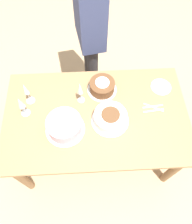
# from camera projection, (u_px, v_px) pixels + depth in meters

# --- Properties ---
(ground_plane) EXTENTS (12.00, 12.00, 0.00)m
(ground_plane) POSITION_uv_depth(u_px,v_px,m) (96.00, 147.00, 2.39)
(ground_plane) COLOR tan
(dining_table) EXTENTS (1.48, 0.90, 0.73)m
(dining_table) POSITION_uv_depth(u_px,v_px,m) (96.00, 121.00, 1.84)
(dining_table) COLOR #9E754C
(dining_table) RESTS_ON ground_plane
(cake_center_white) EXTENTS (0.29, 0.29, 0.11)m
(cake_center_white) POSITION_uv_depth(u_px,v_px,m) (110.00, 118.00, 1.68)
(cake_center_white) COLOR white
(cake_center_white) RESTS_ON dining_table
(cake_front_chocolate) EXTENTS (0.25, 0.25, 0.11)m
(cake_front_chocolate) POSITION_uv_depth(u_px,v_px,m) (102.00, 86.00, 1.82)
(cake_front_chocolate) COLOR white
(cake_front_chocolate) RESTS_ON dining_table
(cake_back_decorated) EXTENTS (0.30, 0.30, 0.13)m
(cake_back_decorated) POSITION_uv_depth(u_px,v_px,m) (64.00, 126.00, 1.63)
(cake_back_decorated) COLOR white
(cake_back_decorated) RESTS_ON dining_table
(wine_glass_near) EXTENTS (0.07, 0.07, 0.23)m
(wine_glass_near) POSITION_uv_depth(u_px,v_px,m) (26.00, 90.00, 1.68)
(wine_glass_near) COLOR silver
(wine_glass_near) RESTS_ON dining_table
(wine_glass_far) EXTENTS (0.07, 0.07, 0.21)m
(wine_glass_far) POSITION_uv_depth(u_px,v_px,m) (21.00, 104.00, 1.63)
(wine_glass_far) COLOR silver
(wine_glass_far) RESTS_ON dining_table
(wine_glass_extra) EXTENTS (0.06, 0.06, 0.23)m
(wine_glass_extra) POSITION_uv_depth(u_px,v_px,m) (80.00, 89.00, 1.68)
(wine_glass_extra) COLOR silver
(wine_glass_extra) RESTS_ON dining_table
(dessert_plate_left) EXTENTS (0.17, 0.17, 0.01)m
(dessert_plate_left) POSITION_uv_depth(u_px,v_px,m) (161.00, 87.00, 1.88)
(dessert_plate_left) COLOR silver
(dessert_plate_left) RESTS_ON dining_table
(fork_pile) EXTENTS (0.17, 0.10, 0.01)m
(fork_pile) POSITION_uv_depth(u_px,v_px,m) (153.00, 108.00, 1.77)
(fork_pile) COLOR silver
(fork_pile) RESTS_ON dining_table
(person_cutting) EXTENTS (0.28, 0.43, 1.69)m
(person_cutting) POSITION_uv_depth(u_px,v_px,m) (90.00, 20.00, 1.87)
(person_cutting) COLOR #232328
(person_cutting) RESTS_ON ground_plane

